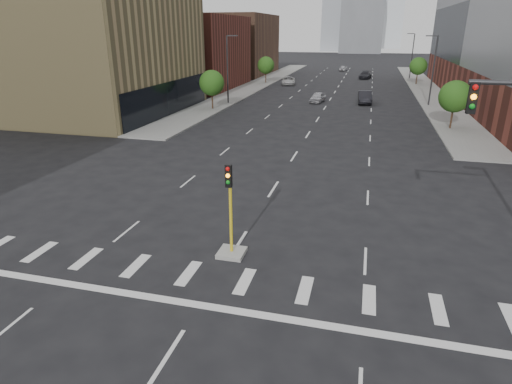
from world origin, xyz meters
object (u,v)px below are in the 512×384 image
at_px(median_traffic_signal, 231,236).
at_px(car_mid_right, 365,97).
at_px(car_near_left, 318,97).
at_px(car_deep_right, 365,75).
at_px(car_distant, 343,68).
at_px(car_far_left, 289,81).

distance_m(median_traffic_signal, car_mid_right, 46.44).
bearing_deg(car_near_left, car_deep_right, 87.54).
relative_size(car_near_left, car_deep_right, 0.80).
height_order(car_deep_right, car_distant, car_deep_right).
distance_m(car_near_left, car_distant, 51.43).
relative_size(car_far_left, car_distant, 1.33).
xyz_separation_m(car_near_left, car_deep_right, (5.96, 34.03, 0.04)).
height_order(median_traffic_signal, car_near_left, median_traffic_signal).
height_order(car_near_left, car_deep_right, car_deep_right).
bearing_deg(median_traffic_signal, car_deep_right, 86.80).
xyz_separation_m(median_traffic_signal, car_near_left, (-1.51, 45.51, -0.27)).
bearing_deg(car_distant, car_deep_right, -65.39).
distance_m(car_near_left, car_far_left, 21.11).
relative_size(car_near_left, car_distant, 1.05).
bearing_deg(car_mid_right, car_far_left, 123.61).
bearing_deg(car_near_left, car_far_left, 119.28).
distance_m(car_mid_right, car_distant, 51.16).
bearing_deg(car_deep_right, car_distant, 116.47).
distance_m(car_deep_right, car_distant, 18.31).
bearing_deg(car_near_left, car_distant, 97.19).
bearing_deg(car_mid_right, median_traffic_signal, -99.78).
xyz_separation_m(car_deep_right, car_distant, (-5.70, 17.40, -0.08)).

